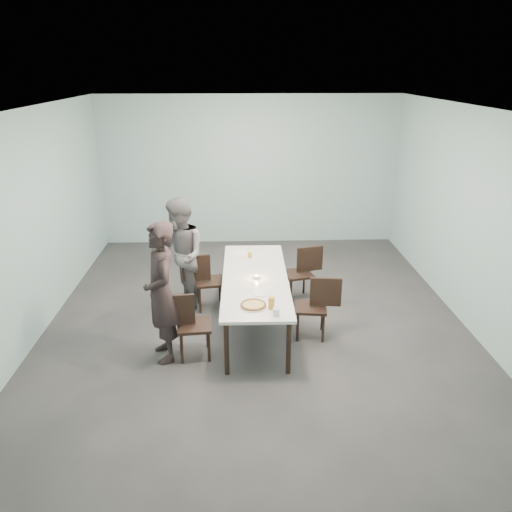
{
  "coord_description": "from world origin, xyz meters",
  "views": [
    {
      "loc": [
        -0.26,
        -6.55,
        3.5
      ],
      "look_at": [
        0.0,
        -0.02,
        1.0
      ],
      "focal_mm": 35.0,
      "sensor_mm": 36.0,
      "label": 1
    }
  ],
  "objects_px": {
    "diner_near": "(161,293)",
    "side_plate": "(260,294)",
    "chair_near_left": "(187,321)",
    "beer_glass": "(271,303)",
    "diner_far": "(180,256)",
    "tealight": "(257,277)",
    "chair_near_right": "(317,303)",
    "chair_far_right": "(303,269)",
    "water_tumbler": "(276,312)",
    "amber_tumbler": "(250,255)",
    "chair_far_left": "(204,278)",
    "pizza": "(253,305)",
    "table": "(255,281)"
  },
  "relations": [
    {
      "from": "chair_near_right",
      "to": "side_plate",
      "type": "distance_m",
      "value": 0.85
    },
    {
      "from": "pizza",
      "to": "water_tumbler",
      "type": "xyz_separation_m",
      "value": [
        0.26,
        -0.25,
        0.03
      ]
    },
    {
      "from": "diner_near",
      "to": "water_tumbler",
      "type": "relative_size",
      "value": 19.98
    },
    {
      "from": "chair_near_left",
      "to": "amber_tumbler",
      "type": "bearing_deg",
      "value": 55.59
    },
    {
      "from": "tealight",
      "to": "chair_near_right",
      "type": "bearing_deg",
      "value": -19.8
    },
    {
      "from": "chair_near_left",
      "to": "beer_glass",
      "type": "distance_m",
      "value": 1.11
    },
    {
      "from": "chair_near_right",
      "to": "chair_far_left",
      "type": "bearing_deg",
      "value": -23.08
    },
    {
      "from": "diner_far",
      "to": "water_tumbler",
      "type": "bearing_deg",
      "value": 14.2
    },
    {
      "from": "water_tumbler",
      "to": "amber_tumbler",
      "type": "distance_m",
      "value": 1.94
    },
    {
      "from": "chair_far_right",
      "to": "side_plate",
      "type": "bearing_deg",
      "value": 49.34
    },
    {
      "from": "chair_near_right",
      "to": "table",
      "type": "bearing_deg",
      "value": -15.17
    },
    {
      "from": "tealight",
      "to": "diner_far",
      "type": "bearing_deg",
      "value": 150.76
    },
    {
      "from": "diner_far",
      "to": "tealight",
      "type": "distance_m",
      "value": 1.27
    },
    {
      "from": "chair_far_left",
      "to": "diner_near",
      "type": "xyz_separation_m",
      "value": [
        -0.43,
        -1.37,
        0.4
      ]
    },
    {
      "from": "beer_glass",
      "to": "table",
      "type": "bearing_deg",
      "value": 99.4
    },
    {
      "from": "chair_near_left",
      "to": "water_tumbler",
      "type": "distance_m",
      "value": 1.18
    },
    {
      "from": "diner_far",
      "to": "pizza",
      "type": "height_order",
      "value": "diner_far"
    },
    {
      "from": "beer_glass",
      "to": "diner_far",
      "type": "bearing_deg",
      "value": 128.97
    },
    {
      "from": "diner_near",
      "to": "amber_tumbler",
      "type": "height_order",
      "value": "diner_near"
    },
    {
      "from": "chair_near_left",
      "to": "diner_far",
      "type": "relative_size",
      "value": 0.5
    },
    {
      "from": "diner_near",
      "to": "side_plate",
      "type": "bearing_deg",
      "value": 81.25
    },
    {
      "from": "diner_far",
      "to": "side_plate",
      "type": "distance_m",
      "value": 1.61
    },
    {
      "from": "water_tumbler",
      "to": "tealight",
      "type": "height_order",
      "value": "water_tumbler"
    },
    {
      "from": "chair_far_right",
      "to": "diner_near",
      "type": "distance_m",
      "value": 2.59
    },
    {
      "from": "water_tumbler",
      "to": "side_plate",
      "type": "bearing_deg",
      "value": 105.29
    },
    {
      "from": "chair_near_left",
      "to": "pizza",
      "type": "xyz_separation_m",
      "value": [
        0.83,
        -0.12,
        0.27
      ]
    },
    {
      "from": "chair_far_right",
      "to": "beer_glass",
      "type": "relative_size",
      "value": 5.8
    },
    {
      "from": "chair_near_left",
      "to": "side_plate",
      "type": "relative_size",
      "value": 4.83
    },
    {
      "from": "beer_glass",
      "to": "amber_tumbler",
      "type": "relative_size",
      "value": 1.88
    },
    {
      "from": "chair_far_right",
      "to": "chair_near_right",
      "type": "bearing_deg",
      "value": 78.94
    },
    {
      "from": "chair_far_right",
      "to": "chair_far_left",
      "type": "bearing_deg",
      "value": -3.01
    },
    {
      "from": "diner_near",
      "to": "side_plate",
      "type": "xyz_separation_m",
      "value": [
        1.22,
        0.22,
        -0.14
      ]
    },
    {
      "from": "diner_far",
      "to": "amber_tumbler",
      "type": "relative_size",
      "value": 21.59
    },
    {
      "from": "diner_far",
      "to": "water_tumbler",
      "type": "distance_m",
      "value": 2.16
    },
    {
      "from": "chair_near_right",
      "to": "chair_far_right",
      "type": "bearing_deg",
      "value": -80.89
    },
    {
      "from": "water_tumbler",
      "to": "beer_glass",
      "type": "bearing_deg",
      "value": 103.5
    },
    {
      "from": "diner_far",
      "to": "water_tumbler",
      "type": "height_order",
      "value": "diner_far"
    },
    {
      "from": "chair_near_left",
      "to": "side_plate",
      "type": "height_order",
      "value": "chair_near_left"
    },
    {
      "from": "chair_far_left",
      "to": "diner_far",
      "type": "relative_size",
      "value": 0.5
    },
    {
      "from": "chair_far_right",
      "to": "chair_near_left",
      "type": "bearing_deg",
      "value": 31.54
    },
    {
      "from": "chair_far_right",
      "to": "side_plate",
      "type": "distance_m",
      "value": 1.62
    },
    {
      "from": "pizza",
      "to": "chair_far_right",
      "type": "bearing_deg",
      "value": 64.35
    },
    {
      "from": "water_tumbler",
      "to": "tealight",
      "type": "distance_m",
      "value": 1.12
    },
    {
      "from": "chair_far_left",
      "to": "diner_near",
      "type": "height_order",
      "value": "diner_near"
    },
    {
      "from": "chair_far_right",
      "to": "beer_glass",
      "type": "bearing_deg",
      "value": 58.19
    },
    {
      "from": "diner_near",
      "to": "chair_near_right",
      "type": "bearing_deg",
      "value": 83.44
    },
    {
      "from": "pizza",
      "to": "water_tumbler",
      "type": "distance_m",
      "value": 0.36
    },
    {
      "from": "chair_near_left",
      "to": "tealight",
      "type": "xyz_separation_m",
      "value": [
        0.9,
        0.74,
        0.27
      ]
    },
    {
      "from": "diner_far",
      "to": "beer_glass",
      "type": "height_order",
      "value": "diner_far"
    },
    {
      "from": "chair_near_left",
      "to": "side_plate",
      "type": "distance_m",
      "value": 0.98
    }
  ]
}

